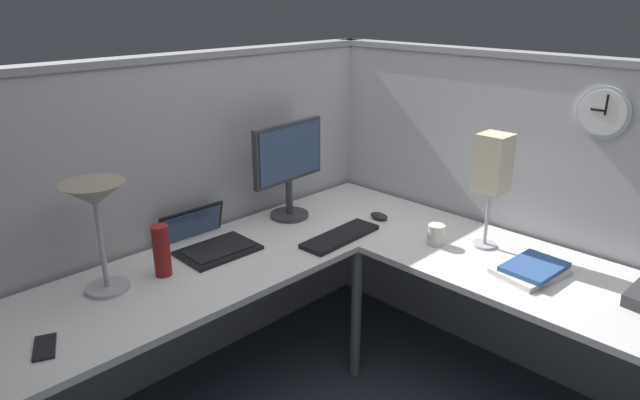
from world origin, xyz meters
TOP-DOWN VIEW (x-y plane):
  - cubicle_wall_back at (-0.36, 0.87)m, footprint 2.57×0.12m
  - cubicle_wall_right at (0.87, -0.27)m, footprint 0.12×2.37m
  - desk at (-0.15, -0.05)m, footprint 2.35×2.15m
  - monitor at (0.16, 0.64)m, footprint 0.46×0.20m
  - laptop at (-0.35, 0.65)m, footprint 0.35×0.39m
  - keyboard at (0.15, 0.26)m, footprint 0.44×0.16m
  - computer_mouse at (0.47, 0.28)m, footprint 0.06×0.10m
  - desk_lamp_dome at (-0.86, 0.58)m, footprint 0.24×0.24m
  - cell_phone at (-1.19, 0.35)m, footprint 0.12×0.16m
  - thermos_flask at (-0.64, 0.53)m, footprint 0.07×0.07m
  - book_stack at (0.44, -0.55)m, footprint 0.32×0.26m
  - desk_lamp_paper at (0.56, -0.27)m, footprint 0.13×0.13m
  - coffee_mug at (0.41, -0.10)m, footprint 0.08×0.08m
  - wall_clock at (0.82, -0.61)m, footprint 0.04×0.22m

SIDE VIEW (x-z plane):
  - desk at x=-0.15m, z-range 0.27..1.00m
  - cell_phone at x=-1.19m, z-range 0.73..0.74m
  - keyboard at x=0.15m, z-range 0.73..0.75m
  - computer_mouse at x=0.47m, z-range 0.73..0.76m
  - book_stack at x=0.44m, z-range 0.73..0.77m
  - laptop at x=-0.35m, z-range 0.65..0.86m
  - coffee_mug at x=0.41m, z-range 0.73..0.83m
  - cubicle_wall_back at x=-0.36m, z-range 0.00..1.58m
  - cubicle_wall_right at x=0.87m, z-range 0.00..1.58m
  - thermos_flask at x=-0.64m, z-range 0.73..0.95m
  - monitor at x=0.16m, z-range 0.77..1.27m
  - desk_lamp_dome at x=-0.86m, z-range 0.87..1.32m
  - desk_lamp_paper at x=0.56m, z-range 0.85..1.38m
  - wall_clock at x=0.82m, z-range 1.25..1.47m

